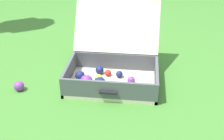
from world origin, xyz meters
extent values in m
plane|color=#3D7A2D|center=(0.00, 0.00, 0.00)|extent=(16.00, 16.00, 0.00)
cube|color=beige|center=(0.10, 0.06, 0.01)|extent=(0.60, 0.39, 0.03)
cube|color=#4C5156|center=(-0.19, 0.06, 0.07)|extent=(0.02, 0.39, 0.14)
cube|color=#4C5156|center=(0.39, 0.06, 0.07)|extent=(0.02, 0.39, 0.14)
cube|color=#4C5156|center=(0.10, -0.12, 0.07)|extent=(0.57, 0.02, 0.14)
cube|color=#4C5156|center=(0.10, 0.25, 0.07)|extent=(0.57, 0.02, 0.14)
cube|color=beige|center=(0.10, 0.37, 0.31)|extent=(0.60, 0.23, 0.33)
cube|color=black|center=(0.10, -0.14, 0.08)|extent=(0.11, 0.02, 0.02)
sphere|color=purple|center=(0.23, 0.06, 0.05)|extent=(0.05, 0.05, 0.05)
sphere|color=navy|center=(-0.12, 0.07, 0.06)|extent=(0.07, 0.07, 0.07)
sphere|color=#CCDB38|center=(0.01, 0.06, 0.05)|extent=(0.05, 0.05, 0.05)
sphere|color=#CCDB38|center=(0.19, -0.03, 0.05)|extent=(0.05, 0.05, 0.05)
sphere|color=navy|center=(0.03, -0.03, 0.07)|extent=(0.08, 0.08, 0.08)
sphere|color=navy|center=(0.14, 0.13, 0.05)|extent=(0.05, 0.05, 0.05)
sphere|color=purple|center=(-0.06, -0.01, 0.07)|extent=(0.08, 0.08, 0.08)
sphere|color=red|center=(0.06, 0.14, 0.05)|extent=(0.04, 0.04, 0.04)
sphere|color=navy|center=(0.00, 0.16, 0.05)|extent=(0.06, 0.06, 0.06)
sphere|color=purple|center=(-0.50, -0.07, 0.03)|extent=(0.07, 0.07, 0.07)
camera|label=1|loc=(0.29, -1.60, 1.08)|focal=47.06mm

